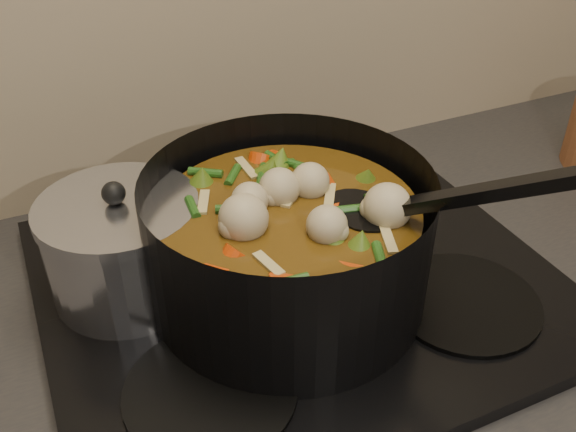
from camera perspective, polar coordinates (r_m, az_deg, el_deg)
name	(u,v)px	position (r m, az deg, el deg)	size (l,w,h in m)	color
stovetop	(297,281)	(0.82, 0.83, -5.81)	(0.62, 0.54, 0.03)	black
stockpot	(289,244)	(0.74, 0.06, -2.46)	(0.42, 0.43, 0.24)	black
saucepan	(123,247)	(0.78, -14.42, -2.69)	(0.19, 0.19, 0.15)	silver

